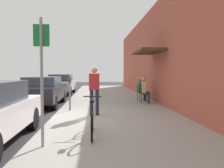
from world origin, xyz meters
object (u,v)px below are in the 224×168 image
(street_sign, at_px, (42,72))
(cafe_chair_1, at_px, (140,91))
(parked_car_2, at_px, (61,84))
(parking_meter, at_px, (70,91))
(seated_patron_1, at_px, (141,87))
(bicycle_0, at_px, (92,121))
(seated_patron_0, at_px, (145,89))
(cafe_chair_0, at_px, (143,93))
(pedestrian_standing, at_px, (94,87))
(parked_car_1, at_px, (42,91))

(street_sign, bearing_deg, cafe_chair_1, 65.64)
(parked_car_2, distance_m, parking_meter, 8.47)
(parked_car_2, distance_m, seated_patron_1, 7.33)
(bicycle_0, distance_m, seated_patron_0, 6.40)
(bicycle_0, relative_size, seated_patron_0, 1.33)
(parking_meter, xyz_separation_m, seated_patron_0, (3.41, 2.07, -0.07))
(parking_meter, bearing_deg, seated_patron_1, 40.56)
(parking_meter, xyz_separation_m, cafe_chair_0, (3.35, 2.08, -0.26))
(street_sign, bearing_deg, pedestrian_standing, 73.48)
(parked_car_1, height_order, seated_patron_1, seated_patron_1)
(bicycle_0, bearing_deg, seated_patron_1, 69.92)
(cafe_chair_0, bearing_deg, pedestrian_standing, -126.40)
(parking_meter, relative_size, cafe_chair_1, 1.52)
(parking_meter, xyz_separation_m, pedestrian_standing, (0.97, -1.15, 0.23))
(pedestrian_standing, bearing_deg, seated_patron_0, 52.84)
(parking_meter, distance_m, pedestrian_standing, 1.53)
(seated_patron_0, bearing_deg, pedestrian_standing, -127.16)
(parked_car_2, xyz_separation_m, street_sign, (1.50, -12.92, 0.89))
(parked_car_1, distance_m, street_sign, 7.01)
(street_sign, bearing_deg, bicycle_0, 37.64)
(bicycle_0, relative_size, cafe_chair_0, 1.97)
(parked_car_1, distance_m, pedestrian_standing, 4.20)
(parked_car_2, bearing_deg, pedestrian_standing, -75.09)
(parked_car_1, bearing_deg, parking_meter, -54.68)
(parked_car_1, relative_size, cafe_chair_1, 5.06)
(seated_patron_0, xyz_separation_m, pedestrian_standing, (-2.44, -3.22, 0.30))
(parked_car_1, xyz_separation_m, pedestrian_standing, (2.52, -3.34, 0.39))
(cafe_chair_0, distance_m, cafe_chair_1, 0.84)
(street_sign, relative_size, seated_patron_0, 2.02)
(bicycle_0, relative_size, seated_patron_1, 1.33)
(street_sign, relative_size, seated_patron_1, 2.02)
(parked_car_2, height_order, pedestrian_standing, pedestrian_standing)
(cafe_chair_0, distance_m, seated_patron_1, 0.87)
(bicycle_0, height_order, cafe_chair_0, bicycle_0)
(seated_patron_1, xyz_separation_m, pedestrian_standing, (-2.44, -4.07, 0.30))
(bicycle_0, bearing_deg, seated_patron_0, 67.29)
(parking_meter, relative_size, seated_patron_0, 1.02)
(parked_car_1, distance_m, parked_car_2, 6.13)
(seated_patron_1, bearing_deg, pedestrian_standing, -120.92)
(parked_car_2, bearing_deg, cafe_chair_0, -51.86)
(bicycle_0, height_order, pedestrian_standing, pedestrian_standing)
(street_sign, distance_m, bicycle_0, 1.71)
(parking_meter, relative_size, bicycle_0, 0.77)
(parking_meter, bearing_deg, parked_car_1, 125.32)
(seated_patron_0, bearing_deg, parked_car_2, 128.43)
(parked_car_1, bearing_deg, seated_patron_1, 8.41)
(seated_patron_1, bearing_deg, parking_meter, -139.44)
(parked_car_1, bearing_deg, cafe_chair_1, 8.44)
(parked_car_1, distance_m, bicycle_0, 6.52)
(bicycle_0, height_order, seated_patron_1, seated_patron_1)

